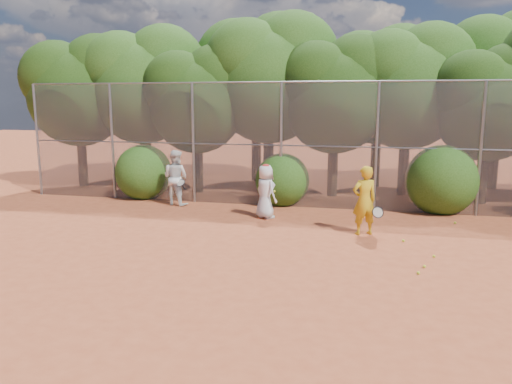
# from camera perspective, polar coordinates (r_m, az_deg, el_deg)

# --- Properties ---
(ground) EXTENTS (80.00, 80.00, 0.00)m
(ground) POSITION_cam_1_polar(r_m,az_deg,el_deg) (10.60, 2.17, -8.51)
(ground) COLOR #A64625
(ground) RESTS_ON ground
(fence_back) EXTENTS (20.05, 0.09, 4.03)m
(fence_back) POSITION_cam_1_polar(r_m,az_deg,el_deg) (16.03, 5.99, 5.45)
(fence_back) COLOR gray
(fence_back) RESTS_ON ground
(tree_0) EXTENTS (4.38, 3.81, 6.00)m
(tree_0) POSITION_cam_1_polar(r_m,az_deg,el_deg) (21.18, -19.51, 11.22)
(tree_0) COLOR black
(tree_0) RESTS_ON ground
(tree_1) EXTENTS (4.64, 4.03, 6.35)m
(tree_1) POSITION_cam_1_polar(r_m,az_deg,el_deg) (20.41, -12.71, 12.26)
(tree_1) COLOR black
(tree_1) RESTS_ON ground
(tree_2) EXTENTS (3.99, 3.47, 5.47)m
(tree_2) POSITION_cam_1_polar(r_m,az_deg,el_deg) (18.78, -6.62, 10.85)
(tree_2) COLOR black
(tree_2) RESTS_ON ground
(tree_3) EXTENTS (4.89, 4.26, 6.70)m
(tree_3) POSITION_cam_1_polar(r_m,az_deg,el_deg) (19.09, 1.69, 13.34)
(tree_3) COLOR black
(tree_3) RESTS_ON ground
(tree_4) EXTENTS (4.19, 3.64, 5.73)m
(tree_4) POSITION_cam_1_polar(r_m,az_deg,el_deg) (18.12, 9.17, 11.35)
(tree_4) COLOR black
(tree_4) RESTS_ON ground
(tree_5) EXTENTS (4.51, 3.92, 6.17)m
(tree_5) POSITION_cam_1_polar(r_m,az_deg,el_deg) (18.92, 17.14, 11.86)
(tree_5) COLOR black
(tree_5) RESTS_ON ground
(tree_6) EXTENTS (3.86, 3.36, 5.29)m
(tree_6) POSITION_cam_1_polar(r_m,az_deg,el_deg) (18.23, 25.18, 9.58)
(tree_6) COLOR black
(tree_6) RESTS_ON ground
(tree_9) EXTENTS (4.83, 4.20, 6.62)m
(tree_9) POSITION_cam_1_polar(r_m,az_deg,el_deg) (22.92, -12.46, 12.49)
(tree_9) COLOR black
(tree_9) RESTS_ON ground
(tree_10) EXTENTS (5.15, 4.48, 7.06)m
(tree_10) POSITION_cam_1_polar(r_m,az_deg,el_deg) (21.47, 0.24, 13.65)
(tree_10) COLOR black
(tree_10) RESTS_ON ground
(tree_11) EXTENTS (4.64, 4.03, 6.35)m
(tree_11) POSITION_cam_1_polar(r_m,az_deg,el_deg) (20.49, 14.02, 12.20)
(tree_11) COLOR black
(tree_11) RESTS_ON ground
(tree_12) EXTENTS (5.02, 4.37, 6.88)m
(tree_12) POSITION_cam_1_polar(r_m,az_deg,el_deg) (21.61, 26.36, 12.26)
(tree_12) COLOR black
(tree_12) RESTS_ON ground
(bush_0) EXTENTS (2.00, 2.00, 2.00)m
(bush_0) POSITION_cam_1_polar(r_m,az_deg,el_deg) (18.14, -12.72, 2.49)
(bush_0) COLOR #224711
(bush_0) RESTS_ON ground
(bush_1) EXTENTS (1.80, 1.80, 1.80)m
(bush_1) POSITION_cam_1_polar(r_m,az_deg,el_deg) (16.59, 3.03, 1.65)
(bush_1) COLOR #224711
(bush_1) RESTS_ON ground
(bush_2) EXTENTS (2.20, 2.20, 2.20)m
(bush_2) POSITION_cam_1_polar(r_m,az_deg,el_deg) (16.44, 20.45, 1.62)
(bush_2) COLOR #224711
(bush_2) RESTS_ON ground
(player_yellow) EXTENTS (0.91, 0.68, 1.80)m
(player_yellow) POSITION_cam_1_polar(r_m,az_deg,el_deg) (13.12, 12.28, -0.96)
(player_yellow) COLOR gold
(player_yellow) RESTS_ON ground
(player_teen) EXTENTS (0.92, 0.88, 1.61)m
(player_teen) POSITION_cam_1_polar(r_m,az_deg,el_deg) (14.63, 1.11, 0.07)
(player_teen) COLOR silver
(player_teen) RESTS_ON ground
(player_white) EXTENTS (1.03, 0.90, 1.83)m
(player_white) POSITION_cam_1_polar(r_m,az_deg,el_deg) (16.69, -9.18, 1.63)
(player_white) COLOR silver
(player_white) RESTS_ON ground
(ball_0) EXTENTS (0.07, 0.07, 0.07)m
(ball_0) POSITION_cam_1_polar(r_m,az_deg,el_deg) (11.06, 18.69, -8.06)
(ball_0) COLOR #BFD025
(ball_0) RESTS_ON ground
(ball_1) EXTENTS (0.07, 0.07, 0.07)m
(ball_1) POSITION_cam_1_polar(r_m,az_deg,el_deg) (12.85, 16.49, -5.36)
(ball_1) COLOR #BFD025
(ball_1) RESTS_ON ground
(ball_2) EXTENTS (0.07, 0.07, 0.07)m
(ball_2) POSITION_cam_1_polar(r_m,az_deg,el_deg) (10.63, 18.06, -8.79)
(ball_2) COLOR #BFD025
(ball_2) RESTS_ON ground
(ball_3) EXTENTS (0.07, 0.07, 0.07)m
(ball_3) POSITION_cam_1_polar(r_m,az_deg,el_deg) (11.82, 19.67, -6.93)
(ball_3) COLOR #BFD025
(ball_3) RESTS_ON ground
(ball_4) EXTENTS (0.07, 0.07, 0.07)m
(ball_4) POSITION_cam_1_polar(r_m,az_deg,el_deg) (15.17, 21.80, -3.28)
(ball_4) COLOR #BFD025
(ball_4) RESTS_ON ground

